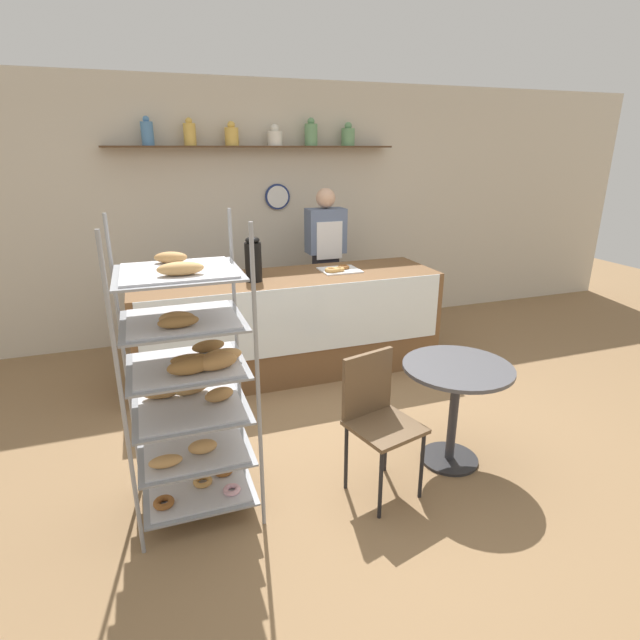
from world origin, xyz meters
The scene contains 9 objects.
ground_plane centered at (0.00, 0.00, 0.00)m, with size 14.00×14.00×0.00m, color olive.
back_wall centered at (0.00, 2.56, 1.37)m, with size 10.00×0.30×2.70m.
display_counter centered at (0.00, 1.32, 0.47)m, with size 2.76×0.80×0.93m.
pastry_rack centered at (-1.04, -0.34, 0.81)m, with size 0.67×0.60×1.70m.
person_worker centered at (0.57, 1.89, 0.90)m, with size 0.39×0.23×1.65m.
cafe_table centered at (0.61, -0.45, 0.53)m, with size 0.70×0.70×0.71m.
cafe_chair centered at (0.01, -0.52, 0.54)m, with size 0.46×0.46×0.87m.
coffee_carafe centered at (-0.33, 1.25, 1.12)m, with size 0.14×0.14×0.39m.
donut_tray_counter centered at (0.50, 1.34, 0.94)m, with size 0.36×0.31×0.05m.
Camera 1 is at (-1.19, -2.90, 2.02)m, focal length 28.00 mm.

